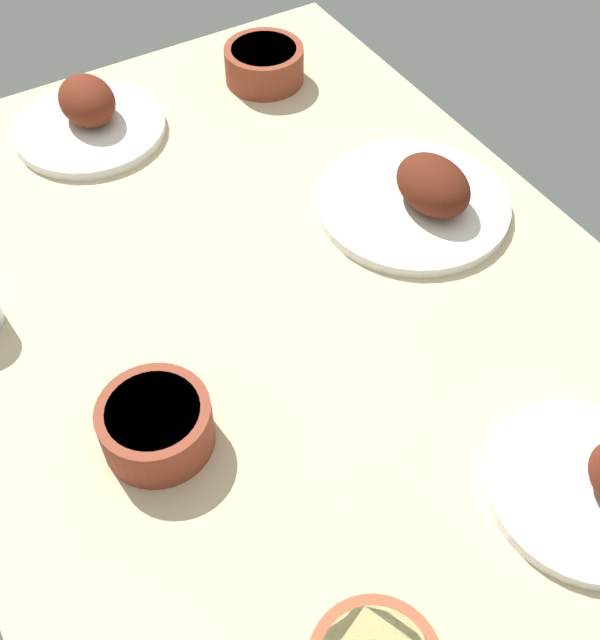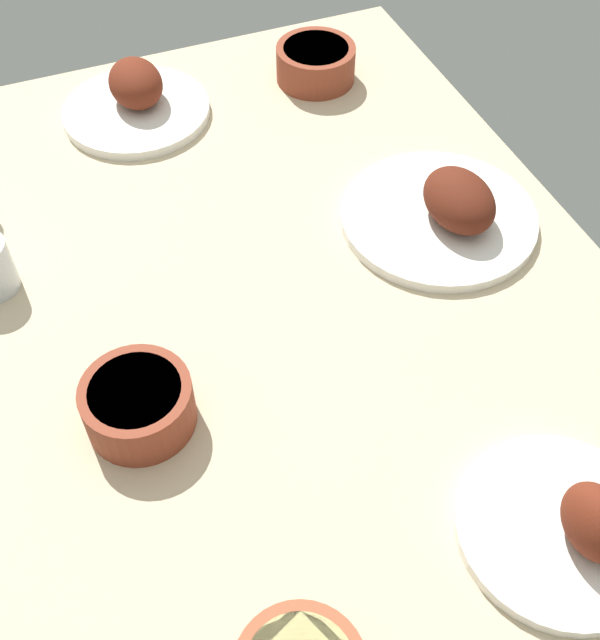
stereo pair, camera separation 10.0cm
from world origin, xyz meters
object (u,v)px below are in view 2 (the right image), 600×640
at_px(bowl_cream, 138,404).
at_px(plate_near_viewer, 572,527).
at_px(bowl_soup, 316,62).
at_px(plate_center_main, 446,211).
at_px(plate_far_side, 136,99).

bearing_deg(bowl_cream, plate_near_viewer, -129.07).
bearing_deg(bowl_cream, bowl_soup, -38.62).
xyz_separation_m(plate_near_viewer, bowl_cream, (0.31, 0.38, 0.01)).
bearing_deg(plate_center_main, bowl_soup, 4.73).
bearing_deg(bowl_soup, bowl_cream, 141.38).
height_order(plate_center_main, bowl_cream, plate_center_main).
height_order(plate_center_main, bowl_soup, plate_center_main).
bearing_deg(plate_center_main, plate_far_side, 38.94).
distance_m(plate_center_main, bowl_cream, 0.52).
relative_size(plate_near_viewer, bowl_cream, 1.72).
bearing_deg(bowl_soup, plate_far_side, 86.31).
relative_size(plate_center_main, bowl_cream, 2.20).
height_order(plate_far_side, plate_near_viewer, plate_near_viewer).
bearing_deg(plate_near_viewer, bowl_soup, -4.98).
height_order(plate_near_viewer, bowl_cream, plate_near_viewer).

